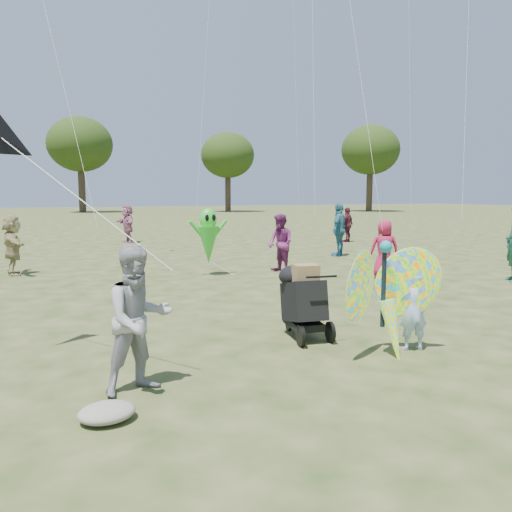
{
  "coord_description": "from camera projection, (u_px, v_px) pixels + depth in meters",
  "views": [
    {
      "loc": [
        -3.47,
        -5.75,
        2.09
      ],
      "look_at": [
        -0.2,
        1.5,
        1.1
      ],
      "focal_mm": 35.0,
      "sensor_mm": 36.0,
      "label": 1
    }
  ],
  "objects": [
    {
      "name": "child_girl",
      "position": [
        413.0,
        310.0,
        6.67
      ],
      "size": [
        0.45,
        0.35,
        1.09
      ],
      "primitive_type": "imported",
      "rotation": [
        0.0,
        0.0,
        2.9
      ],
      "color": "#A8C6EE",
      "rests_on": "ground"
    },
    {
      "name": "adult_man",
      "position": [
        139.0,
        320.0,
        5.23
      ],
      "size": [
        0.88,
        0.76,
        1.56
      ],
      "primitive_type": "imported",
      "rotation": [
        0.0,
        0.0,
        0.24
      ],
      "color": "#99999E",
      "rests_on": "ground"
    },
    {
      "name": "crowd_e",
      "position": [
        280.0,
        243.0,
        13.3
      ],
      "size": [
        0.7,
        0.84,
        1.57
      ],
      "primitive_type": "imported",
      "rotation": [
        0.0,
        0.0,
        4.85
      ],
      "color": "#742662",
      "rests_on": "ground"
    },
    {
      "name": "alien_kite",
      "position": [
        208.0,
        238.0,
        12.74
      ],
      "size": [
        1.12,
        0.69,
        1.74
      ],
      "color": "green",
      "rests_on": "ground"
    },
    {
      "name": "ground",
      "position": [
        314.0,
        347.0,
        6.87
      ],
      "size": [
        160.0,
        160.0,
        0.0
      ],
      "primitive_type": "plane",
      "color": "#51592B",
      "rests_on": "ground"
    },
    {
      "name": "crowd_j",
      "position": [
        127.0,
        224.0,
        21.61
      ],
      "size": [
        0.78,
        1.59,
        1.64
      ],
      "primitive_type": "imported",
      "rotation": [
        0.0,
        0.0,
        4.91
      ],
      "color": "#A75F84",
      "rests_on": "ground"
    },
    {
      "name": "crowd_a",
      "position": [
        384.0,
        249.0,
        12.37
      ],
      "size": [
        0.85,
        0.74,
        1.46
      ],
      "primitive_type": "imported",
      "rotation": [
        0.0,
        0.0,
        2.66
      ],
      "color": "#AA1B40",
      "rests_on": "ground"
    },
    {
      "name": "jogging_stroller",
      "position": [
        302.0,
        296.0,
        7.25
      ],
      "size": [
        0.6,
        1.1,
        1.09
      ],
      "rotation": [
        0.0,
        0.0,
        -0.17
      ],
      "color": "black",
      "rests_on": "ground"
    },
    {
      "name": "tree_line",
      "position": [
        108.0,
        145.0,
        48.23
      ],
      "size": [
        91.78,
        33.6,
        10.79
      ],
      "color": "#3A2D21",
      "rests_on": "ground"
    },
    {
      "name": "butterfly_kite",
      "position": [
        387.0,
        299.0,
        6.4
      ],
      "size": [
        1.74,
        0.75,
        1.71
      ],
      "color": "red",
      "rests_on": "ground"
    },
    {
      "name": "grey_bag",
      "position": [
        107.0,
        412.0,
        4.61
      ],
      "size": [
        0.53,
        0.43,
        0.17
      ],
      "primitive_type": "ellipsoid",
      "color": "gray",
      "rests_on": "ground"
    },
    {
      "name": "crowd_h",
      "position": [
        347.0,
        225.0,
        21.84
      ],
      "size": [
        0.95,
        0.76,
        1.51
      ],
      "primitive_type": "imported",
      "rotation": [
        0.0,
        0.0,
        3.65
      ],
      "color": "#511B28",
      "rests_on": "ground"
    },
    {
      "name": "crowd_c",
      "position": [
        339.0,
        230.0,
        16.85
      ],
      "size": [
        1.09,
        0.99,
        1.79
      ],
      "primitive_type": "imported",
      "rotation": [
        0.0,
        0.0,
        3.8
      ],
      "color": "teal",
      "rests_on": "ground"
    },
    {
      "name": "crowd_d",
      "position": [
        13.0,
        245.0,
        12.9
      ],
      "size": [
        0.59,
        1.49,
        1.56
      ],
      "primitive_type": "imported",
      "rotation": [
        0.0,
        0.0,
        1.66
      ],
      "color": "tan",
      "rests_on": "ground"
    },
    {
      "name": "delta_kite_rig",
      "position": [
        2.0,
        138.0,
        6.08
      ],
      "size": [
        2.12,
        2.01,
        1.93
      ],
      "color": "black",
      "rests_on": "ground"
    }
  ]
}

